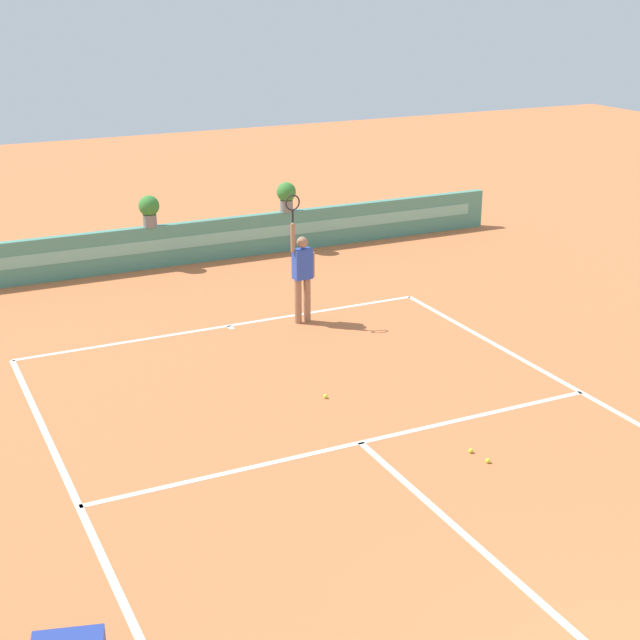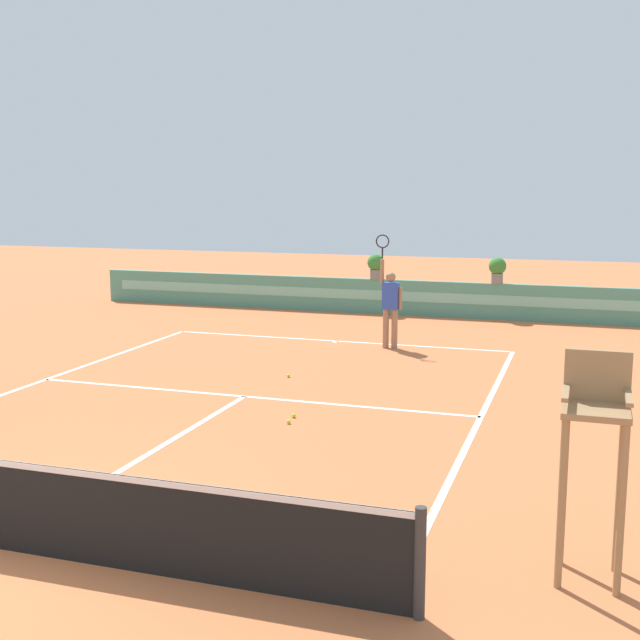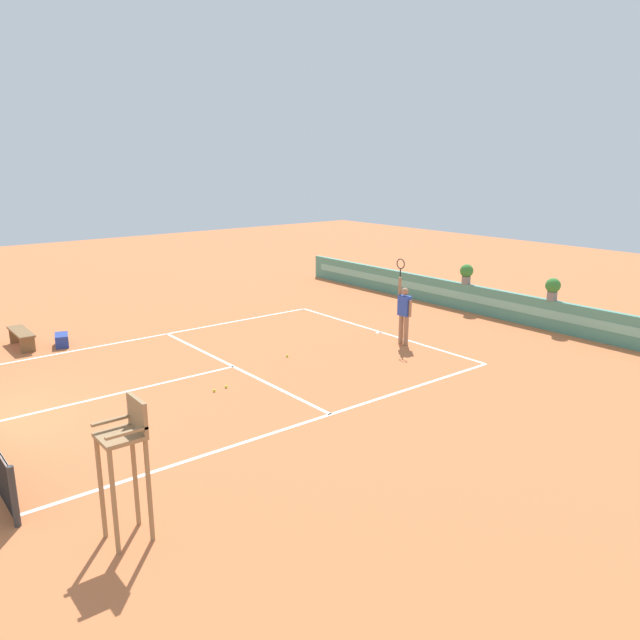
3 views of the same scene
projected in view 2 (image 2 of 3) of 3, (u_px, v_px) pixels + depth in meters
The scene contains 10 objects.
ground_plane at pixel (235, 402), 13.97m from camera, with size 60.00×60.00×0.00m, color #C66B3D.
court_lines at pixel (251, 392), 14.64m from camera, with size 8.32×11.94×0.01m.
back_wall_barrier at pixel (383, 297), 23.62m from camera, with size 18.00×0.21×1.00m.
umpire_chair at pixel (594, 439), 7.52m from camera, with size 0.60×0.60×2.14m.
tennis_player at pixel (390, 303), 18.49m from camera, with size 0.62×0.24×2.58m.
tennis_ball_near_baseline at pixel (288, 376), 15.79m from camera, with size 0.07×0.07×0.07m, color #CCE033.
tennis_ball_mid_court at pixel (289, 422), 12.69m from camera, with size 0.07×0.07×0.07m, color #CCE033.
tennis_ball_by_sideline at pixel (294, 416), 13.03m from camera, with size 0.07×0.07×0.07m, color #CCE033.
potted_plant_right at pixel (497, 269), 22.47m from camera, with size 0.48×0.48×0.72m.
potted_plant_centre at pixel (376, 265), 23.54m from camera, with size 0.48×0.48×0.72m.
Camera 2 is at (5.64, -6.41, 3.64)m, focal length 45.92 mm.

